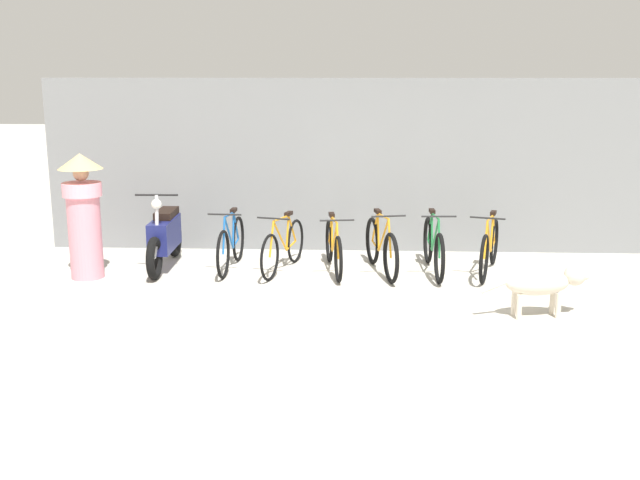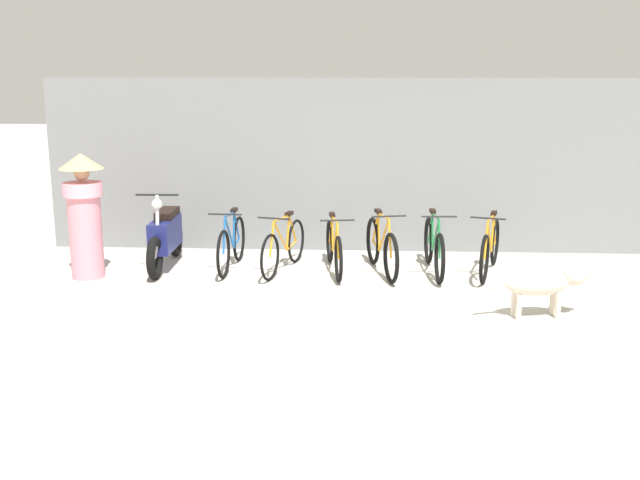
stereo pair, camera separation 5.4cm
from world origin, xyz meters
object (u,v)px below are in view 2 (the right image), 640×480
bicycle_2 (334,248)px  motorcycle (165,237)px  bicycle_1 (284,247)px  person_in_robes (84,211)px  bicycle_0 (232,244)px  bicycle_4 (434,248)px  bicycle_3 (382,248)px  bicycle_5 (490,249)px  stray_dog (544,283)px

bicycle_2 → motorcycle: size_ratio=0.91×
bicycle_1 → person_in_robes: 2.71m
bicycle_0 → bicycle_4: size_ratio=0.92×
bicycle_3 → person_in_robes: person_in_robes is taller
bicycle_0 → bicycle_4: (2.82, -0.05, 0.00)m
bicycle_1 → bicycle_4: bicycle_4 is taller
bicycle_5 → person_in_robes: bearing=-68.1°
bicycle_5 → stray_dog: 1.86m
stray_dog → person_in_robes: (-5.75, 1.36, 0.51)m
bicycle_1 → bicycle_5: (2.84, 0.01, 0.01)m
stray_dog → bicycle_5: bearing=90.2°
bicycle_4 → person_in_robes: 4.75m
bicycle_0 → stray_dog: 4.32m
bicycle_3 → person_in_robes: 4.03m
bicycle_5 → bicycle_0: bearing=-73.9°
bicycle_2 → motorcycle: 2.39m
stray_dog → person_in_robes: 5.93m
bicycle_4 → motorcycle: motorcycle is taller
bicycle_0 → person_in_robes: 2.02m
motorcycle → stray_dog: 5.20m
bicycle_0 → bicycle_3: bicycle_3 is taller
bicycle_3 → bicycle_5: bicycle_3 is taller
bicycle_1 → motorcycle: motorcycle is taller
bicycle_4 → motorcycle: bearing=-94.1°
bicycle_4 → bicycle_0: bearing=-93.6°
bicycle_2 → person_in_robes: bearing=-90.3°
motorcycle → person_in_robes: size_ratio=1.10×
stray_dog → bicycle_2: bearing=134.1°
bicycle_2 → person_in_robes: 3.39m
motorcycle → stray_dog: motorcycle is taller
bicycle_1 → person_in_robes: size_ratio=0.96×
bicycle_2 → bicycle_3: bicycle_3 is taller
bicycle_4 → person_in_robes: size_ratio=1.04×
bicycle_1 → stray_dog: 3.63m
bicycle_0 → bicycle_5: same height
bicycle_2 → bicycle_5: bicycle_5 is taller
bicycle_2 → motorcycle: motorcycle is taller
motorcycle → person_in_robes: person_in_robes is taller
bicycle_2 → motorcycle: (-2.39, 0.11, 0.11)m
bicycle_2 → bicycle_1: bearing=-97.9°
bicycle_2 → bicycle_4: 1.38m
bicycle_1 → bicycle_5: bearing=105.2°
bicycle_4 → bicycle_5: (0.76, -0.00, -0.00)m
bicycle_0 → bicycle_1: size_ratio=1.00×
bicycle_1 → bicycle_2: 0.70m
bicycle_0 → motorcycle: motorcycle is taller
bicycle_3 → bicycle_0: bearing=-105.2°
bicycle_1 → bicycle_5: size_ratio=0.96×
bicycle_0 → motorcycle: bearing=-89.7°
bicycle_1 → stray_dog: (3.14, -1.83, 0.05)m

